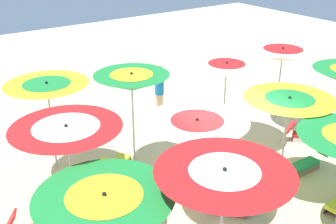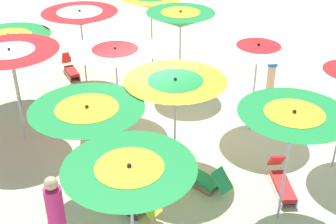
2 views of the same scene
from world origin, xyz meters
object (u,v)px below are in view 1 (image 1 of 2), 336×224
object	(u,v)px
beach_umbrella_11	(105,205)
beach_umbrella_6	(197,127)
beach_umbrella_3	(47,91)
beach_ball	(140,165)
beach_umbrella_10	(224,180)
lounger_1	(116,164)
beach_umbrella_0	(282,55)
beach_umbrella_1	(226,68)
lounger_0	(233,205)
beach_umbrella_7	(67,136)
beachgoer_2	(159,91)
beach_umbrella_5	(289,106)
lounger_3	(307,135)
lounger_2	(306,163)
beach_umbrella_2	(132,82)

from	to	relation	value
beach_umbrella_11	beach_umbrella_6	bearing A→B (deg)	113.46
beach_umbrella_3	beach_ball	world-z (taller)	beach_umbrella_3
beach_umbrella_6	beach_umbrella_10	size ratio (longest dim) A/B	0.90
beach_umbrella_6	beach_umbrella_10	world-z (taller)	beach_umbrella_10
beach_umbrella_10	lounger_1	size ratio (longest dim) A/B	2.16
beach_umbrella_11	beach_umbrella_0	bearing A→B (deg)	112.45
beach_umbrella_1	lounger_0	xyz separation A→B (m)	(2.86, -2.29, -1.99)
beach_umbrella_0	beach_umbrella_3	world-z (taller)	beach_umbrella_0
beach_umbrella_7	beachgoer_2	bearing A→B (deg)	127.18
beach_umbrella_5	beach_umbrella_11	size ratio (longest dim) A/B	1.02
lounger_0	lounger_3	bearing A→B (deg)	-115.76
beach_umbrella_7	lounger_2	xyz separation A→B (m)	(1.49, 5.84, -1.93)
beach_ball	beach_umbrella_7	bearing A→B (deg)	-64.80
lounger_1	lounger_3	xyz separation A→B (m)	(1.85, 5.46, -0.00)
beach_umbrella_2	beach_umbrella_3	bearing A→B (deg)	-112.51
beach_umbrella_1	beach_umbrella_3	xyz separation A→B (m)	(-1.26, -4.79, 0.00)
beach_umbrella_7	beach_umbrella_0	bearing A→B (deg)	98.32
lounger_1	beachgoer_2	world-z (taller)	beachgoer_2
beach_umbrella_11	beach_umbrella_7	bearing A→B (deg)	171.97
beach_umbrella_0	beach_umbrella_11	size ratio (longest dim) A/B	1.11
lounger_3	lounger_1	bearing A→B (deg)	-154.73
lounger_0	lounger_3	distance (m)	4.34
beach_umbrella_2	lounger_3	size ratio (longest dim) A/B	2.24
beach_ball	beach_umbrella_3	bearing A→B (deg)	-127.81
beach_umbrella_3	lounger_3	bearing A→B (deg)	66.38
lounger_0	lounger_3	world-z (taller)	lounger_3
lounger_1	beach_umbrella_0	bearing A→B (deg)	-32.96
beach_umbrella_5	beach_ball	bearing A→B (deg)	-132.74
beach_umbrella_10	lounger_2	bearing A→B (deg)	109.25
beach_umbrella_2	lounger_2	distance (m)	5.03
lounger_2	lounger_3	distance (m)	1.68
beach_umbrella_6	lounger_2	world-z (taller)	beach_umbrella_6
beach_umbrella_0	beach_umbrella_5	xyz separation A→B (m)	(2.50, -2.67, -0.19)
beach_umbrella_10	lounger_2	size ratio (longest dim) A/B	1.93
lounger_0	lounger_2	world-z (taller)	lounger_2
beach_umbrella_0	beach_umbrella_1	distance (m)	2.30
beach_umbrella_3	beach_umbrella_5	distance (m)	5.85
lounger_0	beach_umbrella_7	bearing A→B (deg)	18.94
beach_umbrella_6	beach_ball	distance (m)	2.74
beach_umbrella_2	beach_umbrella_6	bearing A→B (deg)	2.02
beach_umbrella_2	lounger_0	distance (m)	3.94
beach_umbrella_0	beach_umbrella_7	distance (m)	7.69
lounger_3	beach_ball	distance (m)	5.15
lounger_2	beach_umbrella_2	bearing A→B (deg)	-40.67
beach_umbrella_11	lounger_2	distance (m)	6.41
beach_umbrella_6	lounger_1	world-z (taller)	beach_umbrella_6
beach_umbrella_11	lounger_1	distance (m)	4.42
beach_umbrella_2	beach_umbrella_3	distance (m)	2.10
beach_umbrella_11	beach_ball	xyz separation A→B (m)	(-3.23, 2.58, -1.80)
beach_umbrella_7	lounger_1	distance (m)	2.94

